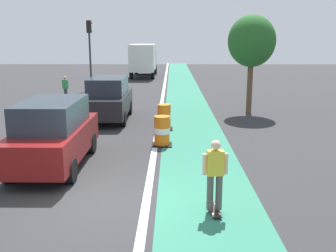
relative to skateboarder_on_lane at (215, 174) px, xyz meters
name	(u,v)px	position (x,y,z in m)	size (l,w,h in m)	color
ground_plane	(109,201)	(-2.47, 0.63, -0.91)	(100.00, 100.00, 0.00)	#2D2D30
bike_lane_strip	(188,111)	(-0.07, 12.63, -0.91)	(2.50, 80.00, 0.01)	#2D755B
lane_divider_stripe	(161,111)	(-1.57, 12.63, -0.91)	(0.20, 80.00, 0.01)	silver
skateboarder_on_lane	(215,174)	(0.00, 0.00, 0.00)	(0.57, 0.82, 1.69)	black
parked_suv_nearest	(53,133)	(-4.54, 3.25, 0.12)	(1.94, 4.61, 2.04)	maroon
parked_suv_second	(109,98)	(-3.98, 10.24, 0.12)	(1.95, 4.61, 2.04)	black
traffic_barrel_front	(162,131)	(-1.32, 5.64, -0.38)	(0.73, 0.73, 1.09)	orange
traffic_barrel_mid	(164,117)	(-1.29, 8.21, -0.38)	(0.73, 0.73, 1.09)	orange
delivery_truck_down_block	(144,58)	(-3.79, 31.45, 0.94)	(2.38, 7.61, 3.23)	silver
traffic_light_corner	(90,43)	(-7.06, 21.35, 2.59)	(0.41, 0.32, 5.10)	#2D2D2D
pedestrian_crossing	(65,89)	(-7.37, 15.21, -0.05)	(0.34, 0.20, 1.61)	#33333D
street_tree_sidewalk	(252,42)	(3.07, 12.00, 2.76)	(2.40, 2.40, 5.00)	brown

